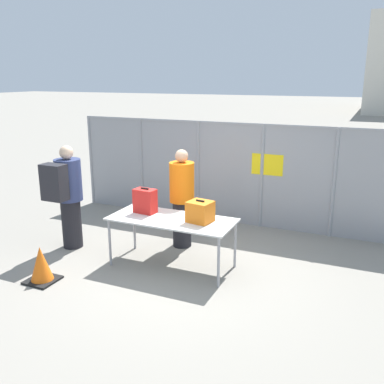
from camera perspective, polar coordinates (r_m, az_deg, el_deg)
name	(u,v)px	position (r m, az deg, el deg)	size (l,w,h in m)	color
ground_plane	(178,267)	(6.72, -1.94, -9.98)	(120.00, 120.00, 0.00)	gray
fence_section	(229,171)	(8.45, 5.00, 2.79)	(6.68, 0.07, 2.01)	gray
inspection_table	(172,222)	(6.50, -2.69, -4.00)	(1.91, 0.84, 0.78)	silver
suitcase_red	(145,201)	(6.73, -6.27, -1.20)	(0.36, 0.23, 0.40)	red
suitcase_orange	(200,212)	(6.29, 1.10, -2.63)	(0.39, 0.36, 0.33)	orange
traveler_hooded	(67,193)	(7.41, -16.35, -0.18)	(0.44, 0.68, 1.76)	black
security_worker_near	(182,197)	(7.23, -1.36, -0.71)	(0.42, 0.42, 1.69)	black
utility_trailer	(333,194)	(9.81, 18.30, -0.23)	(3.63, 2.10, 0.62)	silver
traffic_cone	(41,266)	(6.55, -19.47, -9.23)	(0.42, 0.42, 0.53)	black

